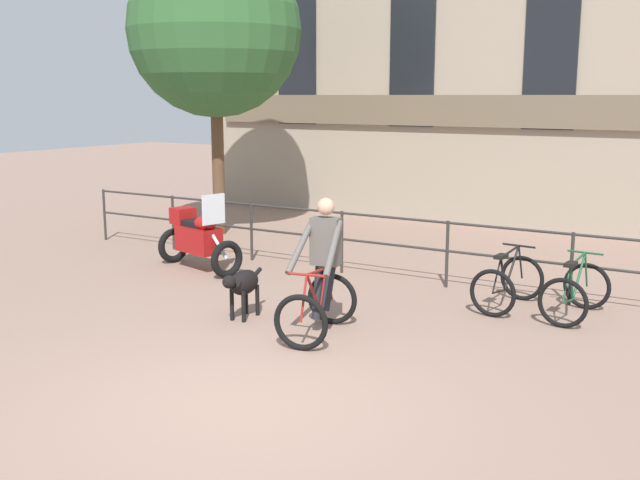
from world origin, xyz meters
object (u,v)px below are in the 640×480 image
at_px(parked_motorcycle, 198,237).
at_px(parked_bicycle_mid_left, 575,292).
at_px(cyclist_with_bike, 321,274).
at_px(dog, 243,284).
at_px(parked_bicycle_near_lamp, 508,283).

relative_size(parked_motorcycle, parked_bicycle_mid_left, 1.56).
height_order(cyclist_with_bike, dog, cyclist_with_bike).
bearing_deg(parked_motorcycle, dog, -113.71).
height_order(dog, parked_bicycle_near_lamp, parked_bicycle_near_lamp).
distance_m(cyclist_with_bike, parked_bicycle_near_lamp, 2.88).
bearing_deg(cyclist_with_bike, parked_bicycle_mid_left, 31.21).
distance_m(parked_motorcycle, parked_bicycle_near_lamp, 5.28).
bearing_deg(dog, parked_bicycle_mid_left, 26.73).
distance_m(parked_bicycle_near_lamp, parked_bicycle_mid_left, 0.92).
bearing_deg(parked_bicycle_mid_left, dog, 35.70).
height_order(parked_bicycle_near_lamp, parked_bicycle_mid_left, same).
height_order(parked_motorcycle, parked_bicycle_near_lamp, parked_motorcycle).
height_order(cyclist_with_bike, parked_bicycle_mid_left, cyclist_with_bike).
xyz_separation_m(dog, parked_motorcycle, (-2.39, 1.90, 0.08)).
distance_m(dog, parked_bicycle_near_lamp, 3.69).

